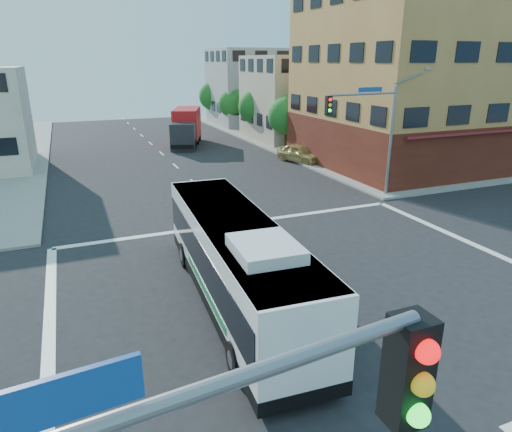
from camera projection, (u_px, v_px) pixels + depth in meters
name	position (u px, v px, depth m)	size (l,w,h in m)	color
ground	(329.00, 304.00, 16.78)	(120.00, 120.00, 0.00)	black
sidewalk_ne	(421.00, 128.00, 59.98)	(50.00, 50.00, 0.15)	gray
corner_building_ne	(424.00, 93.00, 38.24)	(18.10, 15.44, 14.00)	#BB8243
building_east_near	(305.00, 98.00, 51.17)	(12.06, 10.06, 9.00)	tan
building_east_far	(257.00, 87.00, 63.26)	(12.06, 10.06, 10.00)	#9C9C97
signal_mast_ne	(372.00, 121.00, 27.73)	(7.91, 1.13, 8.07)	gray
street_tree_a	(287.00, 114.00, 44.34)	(3.60, 3.60, 5.53)	#342313
street_tree_b	(256.00, 105.00, 51.29)	(3.80, 3.80, 5.79)	#342313
street_tree_c	(232.00, 102.00, 58.38)	(3.40, 3.40, 5.29)	#342313
street_tree_d	(214.00, 94.00, 65.24)	(4.00, 4.00, 6.03)	#342313
transit_bus	(236.00, 260.00, 16.25)	(3.28, 12.19, 3.57)	black
box_truck	(186.00, 128.00, 47.67)	(5.07, 8.52, 3.70)	#242328
parked_car	(300.00, 153.00, 39.89)	(1.84, 4.58, 1.56)	tan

